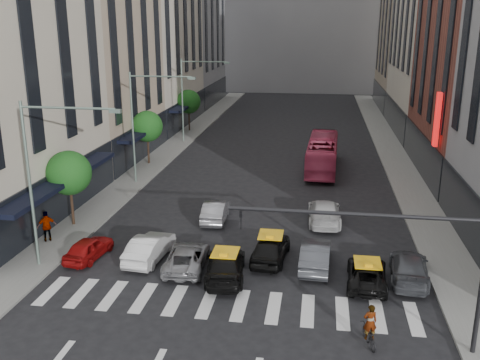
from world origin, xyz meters
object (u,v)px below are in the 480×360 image
at_px(car_red, 89,248).
at_px(streetlamp_near, 45,164).
at_px(streetlamp_mid, 143,113).
at_px(streetlamp_far, 191,89).
at_px(taxi_left, 225,265).
at_px(taxi_center, 271,248).
at_px(motorcycle, 369,335).
at_px(car_white_front, 150,247).
at_px(pedestrian_far, 47,226).
at_px(bus, 322,154).

bearing_deg(car_red, streetlamp_near, 53.78).
xyz_separation_m(streetlamp_mid, streetlamp_far, (0.00, 16.00, 0.00)).
distance_m(streetlamp_near, streetlamp_mid, 16.00).
xyz_separation_m(taxi_left, taxi_center, (2.14, 2.47, 0.05)).
distance_m(streetlamp_mid, motorcycle, 27.12).
height_order(streetlamp_mid, car_white_front, streetlamp_mid).
distance_m(car_white_front, taxi_left, 4.88).
xyz_separation_m(taxi_center, pedestrian_far, (-13.62, 0.39, 0.34)).
distance_m(taxi_center, motorcycle, 9.01).
relative_size(streetlamp_far, car_red, 2.43).
distance_m(streetlamp_mid, taxi_center, 18.36).
relative_size(streetlamp_near, bus, 0.84).
xyz_separation_m(taxi_left, pedestrian_far, (-11.47, 2.86, 0.39)).
height_order(streetlamp_mid, taxi_center, streetlamp_mid).
bearing_deg(streetlamp_near, streetlamp_far, 90.00).
bearing_deg(taxi_center, streetlamp_far, -63.61).
xyz_separation_m(streetlamp_mid, car_red, (1.34, -14.58, -5.27)).
relative_size(car_white_front, taxi_left, 0.91).
bearing_deg(taxi_left, pedestrian_far, -20.76).
distance_m(streetlamp_mid, taxi_left, 19.09).
relative_size(streetlamp_mid, car_red, 2.43).
height_order(taxi_center, bus, bus).
bearing_deg(bus, taxi_center, 83.98).
xyz_separation_m(car_white_front, bus, (9.58, 20.76, 0.76)).
distance_m(streetlamp_near, motorcycle, 18.00).
bearing_deg(car_white_front, streetlamp_near, 25.38).
xyz_separation_m(taxi_center, motorcycle, (4.85, -7.58, -0.33)).
distance_m(streetlamp_near, taxi_left, 10.78).
relative_size(car_red, taxi_left, 0.76).
distance_m(streetlamp_far, motorcycle, 40.73).
distance_m(streetlamp_far, car_white_front, 31.02).
height_order(bus, pedestrian_far, bus).
height_order(streetlamp_far, motorcycle, streetlamp_far).
bearing_deg(taxi_left, motorcycle, 137.13).
xyz_separation_m(streetlamp_far, car_white_front, (4.82, -30.21, -5.17)).
height_order(motorcycle, pedestrian_far, pedestrian_far).
height_order(car_red, car_white_front, car_white_front).
height_order(streetlamp_near, bus, streetlamp_near).
bearing_deg(car_red, bus, -114.55).
distance_m(streetlamp_mid, bus, 16.42).
height_order(car_red, pedestrian_far, pedestrian_far).
bearing_deg(taxi_center, taxi_left, 53.89).
distance_m(streetlamp_near, car_red, 5.62).
height_order(streetlamp_near, motorcycle, streetlamp_near).
relative_size(streetlamp_mid, pedestrian_far, 4.72).
bearing_deg(car_red, streetlamp_far, -80.32).
bearing_deg(streetlamp_near, streetlamp_mid, 90.00).
relative_size(car_white_front, pedestrian_far, 2.33).
distance_m(streetlamp_mid, pedestrian_far, 13.91).
bearing_deg(taxi_center, streetlamp_mid, -44.10).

